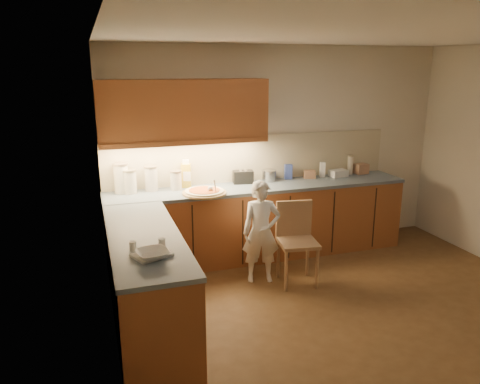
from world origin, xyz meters
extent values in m
plane|color=#55381D|center=(0.00, 0.00, 0.00)|extent=(4.50, 4.50, 0.00)
cube|color=beige|center=(0.00, 2.00, 1.30)|extent=(4.50, 0.04, 2.60)
cube|color=beige|center=(-2.25, 0.00, 1.30)|extent=(0.04, 4.00, 2.60)
cube|color=white|center=(0.00, 0.00, 2.60)|extent=(4.50, 4.00, 0.04)
cube|color=#99552C|center=(-0.38, 1.70, 0.44)|extent=(3.75, 0.60, 0.88)
cube|color=#99552C|center=(-1.95, 0.40, 0.44)|extent=(0.60, 2.00, 0.88)
cube|color=#4C5D6D|center=(-0.37, 1.70, 0.90)|extent=(3.77, 0.62, 0.04)
cube|color=#4C5D6D|center=(-1.95, 0.40, 0.90)|extent=(0.62, 2.02, 0.04)
cube|color=black|center=(-1.90, 1.40, 0.44)|extent=(0.02, 0.01, 0.80)
cube|color=black|center=(-1.30, 1.40, 0.44)|extent=(0.02, 0.01, 0.80)
cube|color=black|center=(-0.70, 1.40, 0.44)|extent=(0.02, 0.01, 0.80)
cube|color=black|center=(-0.10, 1.40, 0.44)|extent=(0.02, 0.01, 0.80)
cube|color=black|center=(0.50, 1.40, 0.44)|extent=(0.02, 0.01, 0.80)
cube|color=black|center=(1.10, 1.40, 0.44)|extent=(0.02, 0.01, 0.80)
cube|color=beige|center=(-0.38, 1.99, 1.21)|extent=(3.75, 0.02, 0.58)
cube|color=#99552C|center=(-1.27, 1.82, 1.85)|extent=(1.95, 0.35, 0.70)
cube|color=#99552C|center=(-1.27, 1.65, 1.50)|extent=(1.95, 0.02, 0.06)
cylinder|color=tan|center=(-1.12, 1.53, 0.93)|extent=(0.51, 0.51, 0.02)
cylinder|color=beige|center=(-1.12, 1.53, 0.95)|extent=(0.45, 0.45, 0.02)
cylinder|color=#B84618|center=(-1.12, 1.53, 0.96)|extent=(0.36, 0.36, 0.01)
sphere|color=white|center=(-1.06, 1.49, 0.99)|extent=(0.07, 0.07, 0.07)
cylinder|color=white|center=(-1.02, 1.43, 1.02)|extent=(0.07, 0.11, 0.21)
imported|color=white|center=(-0.61, 1.02, 0.57)|extent=(0.47, 0.36, 1.15)
cylinder|color=#A88158|center=(-0.45, 0.68, 0.23)|extent=(0.04, 0.04, 0.46)
cylinder|color=#A88158|center=(-0.11, 0.62, 0.23)|extent=(0.04, 0.04, 0.46)
cylinder|color=#A88158|center=(-0.40, 1.02, 0.23)|extent=(0.04, 0.04, 0.46)
cylinder|color=#A88158|center=(-0.06, 0.96, 0.23)|extent=(0.04, 0.04, 0.46)
cube|color=#A88158|center=(-0.26, 0.82, 0.48)|extent=(0.46, 0.46, 0.04)
cube|color=#A88158|center=(-0.23, 1.00, 0.70)|extent=(0.41, 0.10, 0.41)
imported|color=white|center=(-1.95, -0.14, 0.95)|extent=(0.28, 0.28, 0.06)
cylinder|color=silver|center=(-2.02, 1.87, 1.08)|extent=(0.16, 0.16, 0.33)
cylinder|color=tan|center=(-2.02, 1.87, 1.26)|extent=(0.18, 0.18, 0.02)
cylinder|color=silver|center=(-1.93, 1.83, 1.05)|extent=(0.15, 0.15, 0.26)
cylinder|color=#9D9275|center=(-1.93, 1.83, 1.19)|extent=(0.16, 0.16, 0.02)
cylinder|color=silver|center=(-1.68, 1.86, 1.06)|extent=(0.15, 0.15, 0.28)
cylinder|color=tan|center=(-1.68, 1.86, 1.21)|extent=(0.16, 0.16, 0.02)
cylinder|color=beige|center=(-1.40, 1.82, 1.03)|extent=(0.13, 0.13, 0.21)
cylinder|color=gray|center=(-1.40, 1.82, 1.14)|extent=(0.14, 0.14, 0.02)
cube|color=gold|center=(-1.26, 1.89, 1.06)|extent=(0.13, 0.12, 0.29)
cube|color=white|center=(-1.26, 1.89, 1.24)|extent=(0.09, 0.07, 0.05)
cube|color=black|center=(-0.54, 1.87, 1.00)|extent=(0.27, 0.18, 0.16)
cube|color=#AEAEB3|center=(-0.57, 1.87, 1.08)|extent=(0.04, 0.11, 0.00)
cube|color=#AEAEB3|center=(-0.51, 1.86, 1.08)|extent=(0.04, 0.11, 0.00)
cylinder|color=#ADADB2|center=(-0.19, 1.87, 0.99)|extent=(0.18, 0.18, 0.13)
cylinder|color=#ADADB2|center=(-0.19, 1.87, 1.06)|extent=(0.19, 0.19, 0.01)
cube|color=#33469A|center=(0.09, 1.90, 1.02)|extent=(0.11, 0.09, 0.19)
cube|color=#9F7355|center=(0.37, 1.86, 0.97)|extent=(0.17, 0.14, 0.10)
cube|color=white|center=(0.56, 1.85, 1.02)|extent=(0.08, 0.08, 0.20)
cube|color=silver|center=(0.78, 1.82, 0.96)|extent=(0.24, 0.18, 0.09)
cylinder|color=beige|center=(1.00, 1.90, 1.04)|extent=(0.08, 0.08, 0.24)
cylinder|color=#9D9175|center=(1.00, 1.90, 1.17)|extent=(0.08, 0.08, 0.02)
cube|color=tan|center=(1.16, 1.87, 0.99)|extent=(0.19, 0.15, 0.14)
cube|color=silver|center=(-1.95, -0.10, 0.93)|extent=(0.34, 0.30, 0.02)
cylinder|color=silver|center=(-2.08, 0.05, 0.96)|extent=(0.07, 0.07, 0.08)
cylinder|color=white|center=(-1.85, 0.06, 0.96)|extent=(0.07, 0.07, 0.08)
camera|label=1|loc=(-2.35, -3.52, 2.35)|focal=35.00mm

